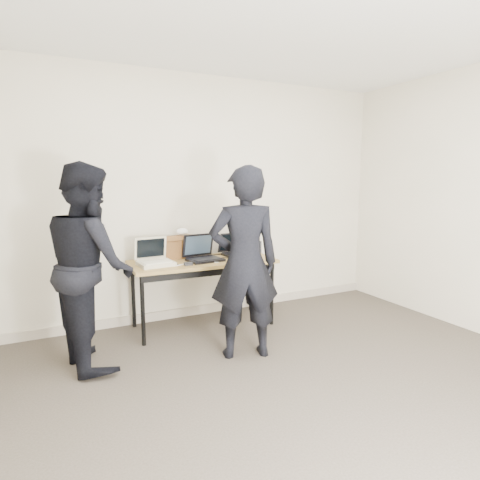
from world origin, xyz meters
TOP-DOWN VIEW (x-y plane):
  - room at (0.00, 0.00)m, footprint 4.60×4.60m
  - desk at (-0.21, 1.85)m, footprint 1.52×0.70m
  - laptop_beige at (-0.73, 1.85)m, footprint 0.36×0.35m
  - laptop_center at (-0.21, 1.87)m, footprint 0.38×0.37m
  - laptop_right at (0.24, 1.99)m, footprint 0.36×0.35m
  - leather_satchel at (-0.39, 2.08)m, footprint 0.37×0.19m
  - tissue at (-0.36, 2.09)m, footprint 0.15×0.12m
  - equipment_box at (0.42, 2.05)m, footprint 0.25×0.21m
  - power_brick at (-0.43, 1.69)m, footprint 0.09×0.06m
  - cables at (-0.17, 1.85)m, footprint 1.16×0.42m
  - person_typist at (-0.14, 1.02)m, footprint 0.69×0.54m
  - person_observer at (-1.37, 1.47)m, footprint 0.77×0.92m
  - baseboard at (0.00, 2.23)m, footprint 4.50×0.03m

SIDE VIEW (x-z plane):
  - baseboard at x=0.00m, z-range 0.00..0.10m
  - desk at x=-0.21m, z-range 0.30..1.02m
  - cables at x=-0.17m, z-range 0.72..0.73m
  - power_brick at x=-0.43m, z-range 0.72..0.75m
  - laptop_beige at x=-0.73m, z-range 0.64..0.91m
  - laptop_right at x=0.24m, z-range 0.65..0.90m
  - laptop_center at x=-0.21m, z-range 0.65..0.92m
  - equipment_box at x=0.42m, z-range 0.72..0.86m
  - person_typist at x=-0.14m, z-range 0.00..1.68m
  - leather_satchel at x=-0.39m, z-range 0.72..0.97m
  - person_observer at x=-1.37m, z-range 0.00..1.71m
  - tissue at x=-0.36m, z-range 0.97..1.04m
  - room at x=0.00m, z-range -0.05..2.75m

